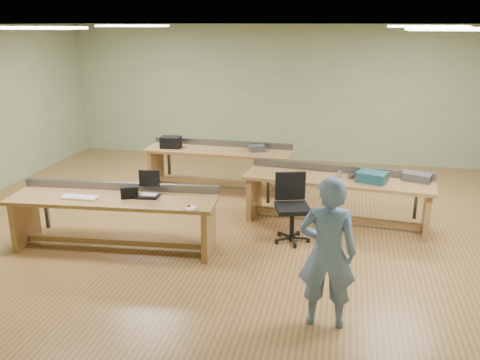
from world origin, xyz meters
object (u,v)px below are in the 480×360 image
(laptop_base, at_px, (148,196))
(workbench_mid, at_px, (337,189))
(workbench_front, at_px, (115,210))
(parts_bin_teal, at_px, (372,177))
(person, at_px, (327,253))
(drinks_can, at_px, (340,175))
(parts_bin_grey, at_px, (417,177))
(workbench_back, at_px, (219,160))
(camera_bag, at_px, (129,192))
(task_chair, at_px, (292,217))
(mug, at_px, (352,175))

(laptop_base, bearing_deg, workbench_mid, 24.53)
(workbench_front, relative_size, parts_bin_teal, 6.85)
(person, height_order, drinks_can, person)
(laptop_base, bearing_deg, parts_bin_grey, 17.30)
(workbench_back, relative_size, parts_bin_teal, 6.50)
(drinks_can, bearing_deg, person, -91.16)
(workbench_front, relative_size, person, 1.79)
(camera_bag, bearing_deg, workbench_back, 55.50)
(task_chair, bearing_deg, laptop_base, -177.30)
(task_chair, bearing_deg, drinks_can, 32.84)
(task_chair, bearing_deg, workbench_back, 110.48)
(workbench_front, xyz_separation_m, person, (2.96, -1.32, 0.26))
(camera_bag, distance_m, drinks_can, 3.15)
(person, height_order, laptop_base, person)
(person, bearing_deg, laptop_base, -31.47)
(task_chair, bearing_deg, person, -90.96)
(workbench_front, bearing_deg, drinks_can, 21.73)
(camera_bag, height_order, parts_bin_grey, camera_bag)
(person, bearing_deg, parts_bin_teal, -103.04)
(workbench_mid, relative_size, camera_bag, 12.33)
(person, xyz_separation_m, parts_bin_grey, (1.20, 2.97, -0.01))
(parts_bin_grey, bearing_deg, person, -112.10)
(camera_bag, height_order, drinks_can, camera_bag)
(mug, bearing_deg, drinks_can, -160.67)
(parts_bin_teal, xyz_separation_m, parts_bin_grey, (0.67, 0.21, -0.02))
(person, relative_size, drinks_can, 13.84)
(parts_bin_teal, xyz_separation_m, drinks_can, (-0.48, 0.06, -0.02))
(workbench_front, distance_m, parts_bin_teal, 3.78)
(workbench_back, distance_m, mug, 2.80)
(parts_bin_teal, xyz_separation_m, mug, (-0.30, 0.12, -0.03))
(laptop_base, xyz_separation_m, task_chair, (1.91, 0.67, -0.41))
(laptop_base, relative_size, camera_bag, 1.25)
(workbench_back, xyz_separation_m, parts_bin_teal, (2.75, -1.47, 0.27))
(workbench_mid, distance_m, workbench_back, 2.62)
(workbench_back, bearing_deg, person, -60.49)
(laptop_base, xyz_separation_m, mug, (2.72, 1.48, 0.03))
(workbench_back, distance_m, task_chair, 2.71)
(person, height_order, mug, person)
(parts_bin_grey, bearing_deg, workbench_mid, -175.29)
(parts_bin_grey, height_order, mug, parts_bin_grey)
(workbench_front, distance_m, laptop_base, 0.52)
(parts_bin_teal, bearing_deg, task_chair, -148.44)
(workbench_back, height_order, parts_bin_teal, parts_bin_teal)
(person, distance_m, mug, 2.89)
(workbench_mid, height_order, person, person)
(workbench_front, distance_m, workbench_mid, 3.37)
(workbench_mid, height_order, camera_bag, camera_bag)
(workbench_mid, bearing_deg, task_chair, -121.90)
(workbench_mid, distance_m, camera_bag, 3.17)
(parts_bin_teal, height_order, mug, parts_bin_teal)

